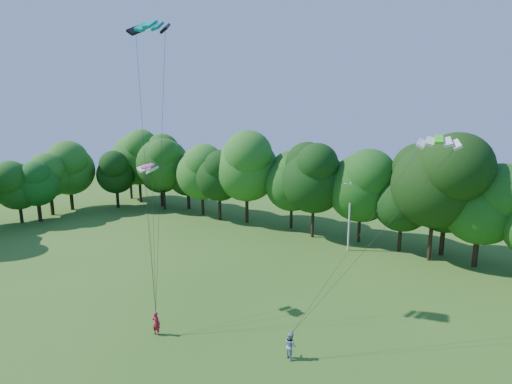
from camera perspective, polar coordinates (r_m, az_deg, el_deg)
The scene contains 9 objects.
utility_pole at distance 46.39m, azimuth 13.19°, elevation -3.33°, with size 1.59×0.20×7.96m.
kite_flyer_left at distance 30.67m, azimuth -14.06°, elevation -17.75°, with size 0.63×0.41×1.72m, color #A6152D.
kite_flyer_right at distance 27.55m, azimuth 4.96°, elevation -20.98°, with size 0.86×0.67×1.78m, color #879EBC.
kite_teal at distance 31.68m, azimuth -14.91°, elevation 22.17°, with size 3.22×2.22×0.79m.
kite_green at distance 30.07m, azimuth 24.66°, elevation 6.86°, with size 2.94×1.89×0.60m.
kite_pink at distance 31.55m, azimuth -15.22°, elevation 3.57°, with size 1.95×1.15×0.38m.
tree_back_west at distance 65.62m, azimuth -13.21°, elevation 4.68°, with size 9.19×9.19×13.36m.
tree_back_center at distance 45.13m, azimuth 24.30°, elevation 1.70°, with size 9.73×9.73×14.15m.
tree_flank_west at distance 65.09m, azimuth -28.91°, elevation 1.45°, with size 6.63×6.63×9.64m.
Camera 1 is at (15.97, -8.56, 15.59)m, focal length 28.00 mm.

